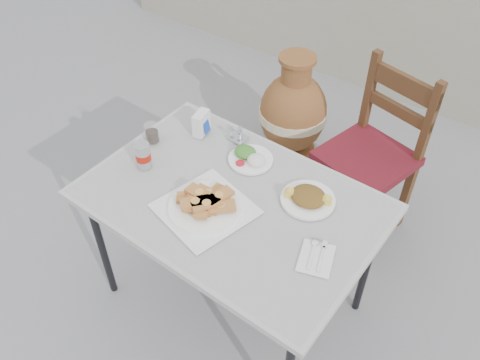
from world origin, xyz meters
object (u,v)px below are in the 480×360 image
Objects in this scene: cola_glass at (152,134)px; terracotta_urn at (293,114)px; napkin_holder at (201,123)px; chair at (372,153)px; salad_chopped_plate at (308,198)px; salad_rice_plate at (250,157)px; soda_can at (143,155)px; condiment_caddy at (237,135)px; cafe_table at (231,206)px; pide_plate at (205,204)px.

cola_glass is 0.12× the size of terracotta_urn.
napkin_holder is 0.98m from chair.
napkin_holder reaches higher than salad_chopped_plate.
salad_rice_plate reaches higher than salad_chopped_plate.
soda_can is 0.47m from condiment_caddy.
chair is at bearing 89.86° from salad_chopped_plate.
cola_glass is 0.42m from condiment_caddy.
chair is 0.72m from terracotta_urn.
condiment_caddy reaches higher than salad_rice_plate.
salad_chopped_plate is at bearing 18.54° from soda_can.
soda_can is (-0.73, -0.25, 0.04)m from salad_chopped_plate.
pide_plate is at bearing -113.14° from cafe_table.
napkin_holder is (0.16, 0.19, 0.02)m from cola_glass.
salad_chopped_plate is (0.33, 0.30, -0.01)m from pide_plate.
condiment_caddy is (-0.17, 0.46, -0.01)m from pide_plate.
salad_chopped_plate is 2.45× the size of cola_glass.
cola_glass is (-0.54, 0.09, 0.10)m from cafe_table.
terracotta_urn is (0.08, 1.24, -0.47)m from soda_can.
pide_plate is at bearing -86.41° from salad_rice_plate.
salad_chopped_plate is 0.68m from napkin_holder.
soda_can reaches higher than salad_rice_plate.
terracotta_urn is at bearing 100.42° from condiment_caddy.
condiment_caddy is at bearing 146.75° from salad_rice_plate.
cola_glass is at bearing 170.59° from cafe_table.
pide_plate is 1.40m from terracotta_urn.
salad_rice_plate is at bearing 40.10° from soda_can.
condiment_caddy is 0.12× the size of terracotta_urn.
pide_plate is at bearing -76.17° from terracotta_urn.
cafe_table is at bearing -73.63° from salad_rice_plate.
napkin_holder is 1.01m from terracotta_urn.
terracotta_urn reaches higher than cafe_table.
napkin_holder is at bearing -159.55° from condiment_caddy.
salad_rice_plate is 0.49m from soda_can.
pide_plate is 0.44m from salad_chopped_plate.
napkin_holder reaches higher than cafe_table.
chair is at bearing 49.54° from condiment_caddy.
salad_chopped_plate is at bearing -76.14° from chair.
salad_rice_plate is 0.17m from condiment_caddy.
salad_rice_plate is at bearing -103.70° from chair.
cola_glass is at bearing -142.32° from condiment_caddy.
salad_rice_plate is 1.78× the size of napkin_holder.
soda_can reaches higher than cafe_table.
salad_rice_plate is at bearing 168.47° from salad_chopped_plate.
cafe_table is 0.27m from salad_rice_plate.
chair is at bearing -20.90° from terracotta_urn.
condiment_caddy is at bearing -116.46° from chair.
terracotta_urn is at bearing 80.83° from cola_glass.
terracotta_urn is at bearing 173.10° from chair.
cafe_table is 13.27× the size of cola_glass.
terracotta_urn is at bearing 103.83° from pide_plate.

